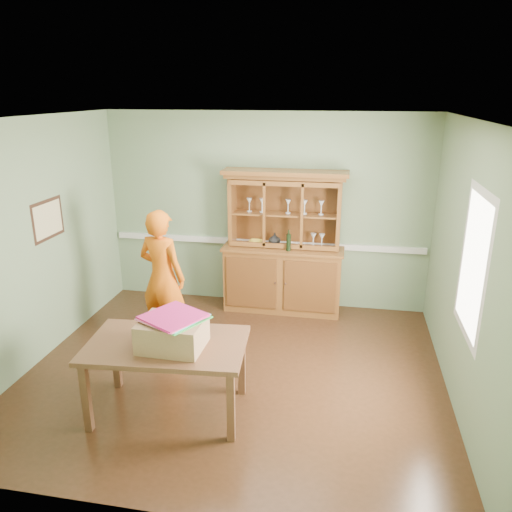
% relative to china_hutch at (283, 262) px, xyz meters
% --- Properties ---
extents(floor, '(4.50, 4.50, 0.00)m').
position_rel_china_hutch_xyz_m(floor, '(-0.29, -1.78, -0.69)').
color(floor, '#442615').
rests_on(floor, ground).
extents(ceiling, '(4.50, 4.50, 0.00)m').
position_rel_china_hutch_xyz_m(ceiling, '(-0.29, -1.78, 2.01)').
color(ceiling, white).
rests_on(ceiling, wall_back).
extents(wall_back, '(4.50, 0.00, 4.50)m').
position_rel_china_hutch_xyz_m(wall_back, '(-0.29, 0.22, 0.66)').
color(wall_back, gray).
rests_on(wall_back, floor).
extents(wall_left, '(0.00, 4.00, 4.00)m').
position_rel_china_hutch_xyz_m(wall_left, '(-2.54, -1.78, 0.66)').
color(wall_left, gray).
rests_on(wall_left, floor).
extents(wall_right, '(0.00, 4.00, 4.00)m').
position_rel_china_hutch_xyz_m(wall_right, '(1.96, -1.78, 0.66)').
color(wall_right, gray).
rests_on(wall_right, floor).
extents(wall_front, '(4.50, 0.00, 4.50)m').
position_rel_china_hutch_xyz_m(wall_front, '(-0.29, -3.78, 0.66)').
color(wall_front, gray).
rests_on(wall_front, floor).
extents(chair_rail, '(4.41, 0.05, 0.08)m').
position_rel_china_hutch_xyz_m(chair_rail, '(-0.29, 0.20, 0.21)').
color(chair_rail, silver).
rests_on(chair_rail, wall_back).
extents(framed_map, '(0.03, 0.60, 0.46)m').
position_rel_china_hutch_xyz_m(framed_map, '(-2.52, -1.48, 0.86)').
color(framed_map, '#351F15').
rests_on(framed_map, wall_left).
extents(window_panel, '(0.03, 0.96, 1.36)m').
position_rel_china_hutch_xyz_m(window_panel, '(1.94, -2.08, 0.81)').
color(window_panel, silver).
rests_on(window_panel, wall_right).
extents(china_hutch, '(1.66, 0.55, 1.96)m').
position_rel_china_hutch_xyz_m(china_hutch, '(0.00, 0.00, 0.00)').
color(china_hutch, brown).
rests_on(china_hutch, floor).
extents(dining_table, '(1.53, 0.99, 0.73)m').
position_rel_china_hutch_xyz_m(dining_table, '(-0.75, -2.58, -0.04)').
color(dining_table, brown).
rests_on(dining_table, floor).
extents(cardboard_box, '(0.58, 0.47, 0.26)m').
position_rel_china_hutch_xyz_m(cardboard_box, '(-0.66, -2.64, 0.17)').
color(cardboard_box, '#A67D55').
rests_on(cardboard_box, dining_table).
extents(kite_stack, '(0.64, 0.64, 0.04)m').
position_rel_china_hutch_xyz_m(kite_stack, '(-0.64, -2.60, 0.33)').
color(kite_stack, green).
rests_on(kite_stack, cardboard_box).
extents(person, '(0.68, 0.53, 1.65)m').
position_rel_china_hutch_xyz_m(person, '(-1.30, -1.19, 0.14)').
color(person, orange).
rests_on(person, floor).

